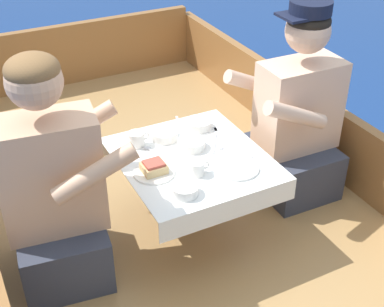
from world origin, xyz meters
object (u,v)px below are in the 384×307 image
at_px(person_starboard, 296,120).
at_px(coffee_cup_port, 137,139).
at_px(sandwich, 154,167).
at_px(coffee_cup_starboard, 197,168).
at_px(person_port, 55,193).

relative_size(person_starboard, coffee_cup_port, 9.71).
bearing_deg(sandwich, coffee_cup_port, 85.13).
distance_m(person_starboard, coffee_cup_port, 0.81).
relative_size(person_starboard, sandwich, 10.14).
bearing_deg(coffee_cup_starboard, sandwich, 151.57).
relative_size(sandwich, coffee_cup_port, 0.96).
height_order(person_port, sandwich, person_port).
height_order(sandwich, coffee_cup_port, coffee_cup_port).
xyz_separation_m(person_port, person_starboard, (1.24, 0.06, -0.00)).
xyz_separation_m(person_port, coffee_cup_starboard, (0.58, -0.13, 0.03)).
height_order(person_starboard, coffee_cup_starboard, person_starboard).
bearing_deg(person_port, coffee_cup_starboard, -5.59).
xyz_separation_m(sandwich, coffee_cup_port, (0.02, 0.24, 0.00)).
bearing_deg(person_starboard, sandwich, 8.36).
bearing_deg(coffee_cup_port, person_starboard, -10.09).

